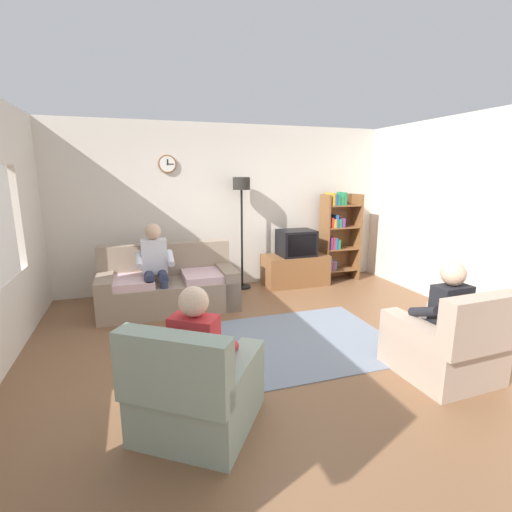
{
  "coord_description": "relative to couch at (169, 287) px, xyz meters",
  "views": [
    {
      "loc": [
        -1.5,
        -3.51,
        1.9
      ],
      "look_at": [
        -0.03,
        1.02,
        0.85
      ],
      "focal_mm": 26.07,
      "sensor_mm": 36.0,
      "label": 1
    }
  ],
  "objects": [
    {
      "name": "right_wall",
      "position": [
        3.98,
        -1.73,
        1.04
      ],
      "size": [
        0.12,
        5.8,
        2.7
      ],
      "primitive_type": "cube",
      "color": "silver",
      "rests_on": "ground_plane"
    },
    {
      "name": "person_in_left_armchair",
      "position": [
        0.02,
        -2.64,
        0.29
      ],
      "size": [
        0.61,
        0.64,
        1.12
      ],
      "color": "red",
      "rests_on": "ground_plane"
    },
    {
      "name": "area_rug",
      "position": [
        1.28,
        -1.6,
        -0.31
      ],
      "size": [
        2.2,
        1.7,
        0.01
      ],
      "primitive_type": "cube",
      "color": "slate",
      "rests_on": "ground_plane"
    },
    {
      "name": "tv",
      "position": [
        2.21,
        0.49,
        0.43
      ],
      "size": [
        0.6,
        0.49,
        0.44
      ],
      "color": "black",
      "rests_on": "tv_stand"
    },
    {
      "name": "tv_stand",
      "position": [
        2.21,
        0.52,
        -0.05
      ],
      "size": [
        1.1,
        0.56,
        0.53
      ],
      "color": "brown",
      "rests_on": "ground_plane"
    },
    {
      "name": "bookshelf",
      "position": [
        3.04,
        0.59,
        0.53
      ],
      "size": [
        0.68,
        0.36,
        1.59
      ],
      "color": "brown",
      "rests_on": "ground_plane"
    },
    {
      "name": "back_wall_assembly",
      "position": [
        1.12,
        0.93,
        1.04
      ],
      "size": [
        6.2,
        0.17,
        2.7
      ],
      "color": "silver",
      "rests_on": "ground_plane"
    },
    {
      "name": "armchair_near_bookshelf",
      "position": [
        2.34,
        -2.7,
        -0.02
      ],
      "size": [
        0.84,
        0.91,
        0.9
      ],
      "color": "tan",
      "rests_on": "ground_plane"
    },
    {
      "name": "person_in_right_armchair",
      "position": [
        2.34,
        -2.61,
        0.29
      ],
      "size": [
        0.52,
        0.55,
        1.12
      ],
      "color": "black",
      "rests_on": "ground_plane"
    },
    {
      "name": "person_on_couch",
      "position": [
        -0.17,
        -0.11,
        0.39
      ],
      "size": [
        0.51,
        0.54,
        1.24
      ],
      "color": "silver",
      "rests_on": "ground_plane"
    },
    {
      "name": "couch",
      "position": [
        0.0,
        0.0,
        0.0
      ],
      "size": [
        1.9,
        0.88,
        0.9
      ],
      "color": "gray",
      "rests_on": "ground_plane"
    },
    {
      "name": "armchair_near_window",
      "position": [
        -0.03,
        -2.72,
        -0.02
      ],
      "size": [
        1.16,
        1.18,
        0.9
      ],
      "color": "gray",
      "rests_on": "ground_plane"
    },
    {
      "name": "ground_plane",
      "position": [
        1.12,
        -1.73,
        -0.31
      ],
      "size": [
        12.0,
        12.0,
        0.0
      ],
      "primitive_type": "plane",
      "color": "brown"
    },
    {
      "name": "floor_lamp",
      "position": [
        1.27,
        0.62,
        1.14
      ],
      "size": [
        0.28,
        0.28,
        1.85
      ],
      "color": "black",
      "rests_on": "ground_plane"
    }
  ]
}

